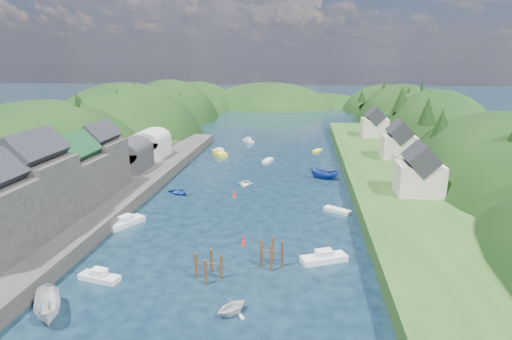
# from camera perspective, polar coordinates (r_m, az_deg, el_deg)

# --- Properties ---
(ground) EXTENTS (600.00, 600.00, 0.00)m
(ground) POSITION_cam_1_polar(r_m,az_deg,el_deg) (99.67, 1.43, 0.97)
(ground) COLOR black
(ground) RESTS_ON ground
(hillside_left) EXTENTS (44.00, 245.56, 52.00)m
(hillside_left) POSITION_cam_1_polar(r_m,az_deg,el_deg) (136.43, -16.78, 0.64)
(hillside_left) COLOR black
(hillside_left) RESTS_ON ground
(hillside_right) EXTENTS (36.00, 245.56, 48.00)m
(hillside_right) POSITION_cam_1_polar(r_m,az_deg,el_deg) (130.58, 22.53, -0.21)
(hillside_right) COLOR black
(hillside_right) RESTS_ON ground
(far_hills) EXTENTS (103.00, 68.00, 44.00)m
(far_hills) POSITION_cam_1_polar(r_m,az_deg,el_deg) (223.25, 4.58, 5.78)
(far_hills) COLOR black
(far_hills) RESTS_ON ground
(hill_trees) EXTENTS (91.60, 151.12, 12.35)m
(hill_trees) POSITION_cam_1_polar(r_m,az_deg,el_deg) (111.12, 2.55, 8.24)
(hill_trees) COLOR black
(hill_trees) RESTS_ON ground
(quay_left) EXTENTS (12.00, 110.00, 2.00)m
(quay_left) POSITION_cam_1_polar(r_m,az_deg,el_deg) (77.36, -18.69, -3.14)
(quay_left) COLOR #2D2B28
(quay_left) RESTS_ON ground
(terrace_left_grass) EXTENTS (12.00, 110.00, 2.50)m
(terrace_left_grass) POSITION_cam_1_polar(r_m,az_deg,el_deg) (80.47, -23.23, -2.70)
(terrace_left_grass) COLOR #234719
(terrace_left_grass) RESTS_ON ground
(quayside_buildings) EXTENTS (8.00, 35.84, 12.90)m
(quayside_buildings) POSITION_cam_1_polar(r_m,az_deg,el_deg) (65.23, -25.70, -1.51)
(quayside_buildings) COLOR #2D2B28
(quayside_buildings) RESTS_ON quay_left
(boat_sheds) EXTENTS (7.00, 21.00, 7.50)m
(boat_sheds) POSITION_cam_1_polar(r_m,az_deg,el_deg) (93.96, -15.19, 2.90)
(boat_sheds) COLOR #2D2D30
(boat_sheds) RESTS_ON quay_left
(terrace_right) EXTENTS (16.00, 120.00, 2.40)m
(terrace_right) POSITION_cam_1_polar(r_m,az_deg,el_deg) (90.84, 16.76, -0.25)
(terrace_right) COLOR #234719
(terrace_right) RESTS_ON ground
(right_bank_cottages) EXTENTS (9.00, 59.24, 8.41)m
(right_bank_cottages) POSITION_cam_1_polar(r_m,az_deg,el_deg) (98.40, 17.86, 3.56)
(right_bank_cottages) COLOR beige
(right_bank_cottages) RESTS_ON terrace_right
(piling_cluster_near) EXTENTS (3.36, 3.12, 3.44)m
(piling_cluster_near) POSITION_cam_1_polar(r_m,az_deg,el_deg) (48.73, -6.33, -12.90)
(piling_cluster_near) COLOR #382314
(piling_cluster_near) RESTS_ON ground
(piling_cluster_far) EXTENTS (2.95, 2.78, 3.78)m
(piling_cluster_far) POSITION_cam_1_polar(r_m,az_deg,el_deg) (50.92, 2.13, -11.34)
(piling_cluster_far) COLOR #382314
(piling_cluster_far) RESTS_ON ground
(channel_buoy_near) EXTENTS (0.70, 0.70, 1.10)m
(channel_buoy_near) POSITION_cam_1_polar(r_m,az_deg,el_deg) (56.69, -1.70, -9.44)
(channel_buoy_near) COLOR red
(channel_buoy_near) RESTS_ON ground
(channel_buoy_far) EXTENTS (0.70, 0.70, 1.10)m
(channel_buoy_far) POSITION_cam_1_polar(r_m,az_deg,el_deg) (75.54, -2.91, -3.19)
(channel_buoy_far) COLOR red
(channel_buoy_far) RESTS_ON ground
(moored_boats) EXTENTS (35.55, 93.46, 2.36)m
(moored_boats) POSITION_cam_1_polar(r_m,az_deg,el_deg) (68.81, -4.17, -4.85)
(moored_boats) COLOR silver
(moored_boats) RESTS_ON ground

